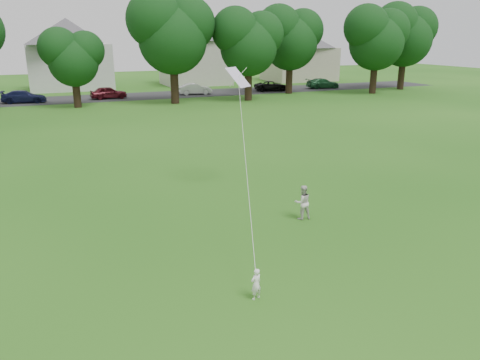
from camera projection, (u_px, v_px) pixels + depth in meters
name	position (u px, v px, depth m)	size (l,w,h in m)	color
ground	(212.00, 292.00, 12.14)	(160.00, 160.00, 0.00)	#1D5212
street	(79.00, 99.00, 49.16)	(90.00, 7.00, 0.01)	#2D2D30
toddler	(256.00, 284.00, 11.73)	(0.31, 0.20, 0.84)	white
older_boy	(303.00, 202.00, 16.85)	(0.62, 0.48, 1.27)	silver
kite	(245.00, 153.00, 15.42)	(2.20, 4.93, 10.04)	white
tree_row	(151.00, 35.00, 43.97)	(80.25, 9.77, 10.73)	black
parked_cars	(88.00, 94.00, 48.40)	(63.33, 2.42, 1.29)	black
house_row	(64.00, 48.00, 56.34)	(77.63, 13.80, 10.47)	beige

